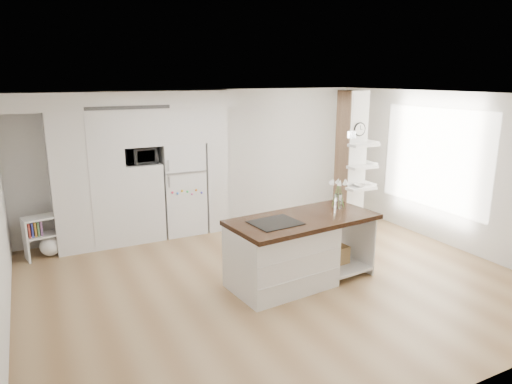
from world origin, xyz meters
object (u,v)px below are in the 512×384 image
floor_plant_a (367,224)px  kitchen_island (288,251)px  bookshelf (46,239)px  refrigerator (182,188)px

floor_plant_a → kitchen_island: bearing=-155.9°
kitchen_island → bookshelf: kitchen_island is taller
kitchen_island → bookshelf: (-3.06, 2.75, -0.20)m
bookshelf → floor_plant_a: (5.41, -1.70, -0.05)m
refrigerator → floor_plant_a: size_ratio=3.40×
refrigerator → bookshelf: bearing=-175.8°
bookshelf → floor_plant_a: size_ratio=1.37×
kitchen_island → floor_plant_a: size_ratio=4.38×
kitchen_island → bookshelf: size_ratio=3.19×
kitchen_island → floor_plant_a: 2.58m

